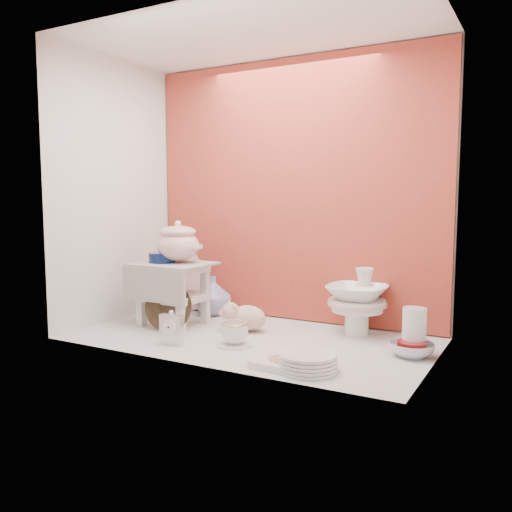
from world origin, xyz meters
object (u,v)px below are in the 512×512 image
at_px(mantel_clock, 172,328).
at_px(porcelain_tower, 357,301).
at_px(soup_tureen, 178,241).
at_px(crystal_bowl, 412,350).
at_px(plush_pig, 248,317).
at_px(dinner_plate_stack, 308,362).
at_px(blue_white_vase, 213,295).
at_px(gold_rim_teacup, 234,333).
at_px(step_stool, 173,294).
at_px(floral_platter, 190,280).

relative_size(mantel_clock, porcelain_tower, 0.47).
xyz_separation_m(soup_tureen, crystal_bowl, (1.30, 0.00, -0.44)).
relative_size(plush_pig, dinner_plate_stack, 1.00).
distance_m(blue_white_vase, dinner_plate_stack, 1.18).
xyz_separation_m(blue_white_vase, dinner_plate_stack, (0.94, -0.71, -0.08)).
bearing_deg(gold_rim_teacup, blue_white_vase, 131.76).
bearing_deg(blue_white_vase, soup_tureen, -96.21).
height_order(step_stool, mantel_clock, step_stool).
bearing_deg(crystal_bowl, mantel_clock, -161.08).
bearing_deg(step_stool, crystal_bowl, 1.82).
height_order(floral_platter, blue_white_vase, floral_platter).
xyz_separation_m(mantel_clock, dinner_plate_stack, (0.74, -0.05, -0.05)).
relative_size(blue_white_vase, porcelain_tower, 0.67).
distance_m(mantel_clock, dinner_plate_stack, 0.74).
height_order(mantel_clock, dinner_plate_stack, mantel_clock).
bearing_deg(blue_white_vase, floral_platter, 165.26).
xyz_separation_m(floral_platter, plush_pig, (0.61, -0.31, -0.12)).
xyz_separation_m(floral_platter, mantel_clock, (0.41, -0.72, -0.11)).
bearing_deg(porcelain_tower, mantel_clock, -139.24).
bearing_deg(step_stool, blue_white_vase, 82.06).
distance_m(soup_tureen, plush_pig, 0.58).
relative_size(mantel_clock, dinner_plate_stack, 0.66).
bearing_deg(crystal_bowl, dinner_plate_stack, -128.63).
bearing_deg(porcelain_tower, floral_platter, 175.35).
bearing_deg(plush_pig, step_stool, -177.97).
distance_m(dinner_plate_stack, porcelain_tower, 0.68).
bearing_deg(blue_white_vase, porcelain_tower, -2.24).
bearing_deg(blue_white_vase, crystal_bowl, -13.11).
bearing_deg(crystal_bowl, blue_white_vase, 166.89).
bearing_deg(porcelain_tower, plush_pig, -157.61).
distance_m(soup_tureen, crystal_bowl, 1.37).
distance_m(floral_platter, crystal_bowl, 1.53).
relative_size(step_stool, crystal_bowl, 2.04).
bearing_deg(gold_rim_teacup, dinner_plate_stack, -20.37).
distance_m(dinner_plate_stack, crystal_bowl, 0.53).
bearing_deg(dinner_plate_stack, plush_pig, 140.14).
bearing_deg(soup_tureen, floral_platter, 117.42).
bearing_deg(crystal_bowl, plush_pig, 177.29).
height_order(floral_platter, mantel_clock, floral_platter).
distance_m(floral_platter, gold_rim_teacup, 0.92).
bearing_deg(gold_rim_teacup, crystal_bowl, 17.05).
bearing_deg(porcelain_tower, crystal_bowl, -37.04).
relative_size(step_stool, floral_platter, 1.04).
xyz_separation_m(soup_tureen, plush_pig, (0.43, 0.04, -0.39)).
distance_m(blue_white_vase, porcelain_tower, 0.93).
distance_m(step_stool, blue_white_vase, 0.33).
distance_m(step_stool, gold_rim_teacup, 0.58).
height_order(gold_rim_teacup, porcelain_tower, porcelain_tower).
distance_m(mantel_clock, gold_rim_teacup, 0.31).
distance_m(step_stool, floral_platter, 0.42).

